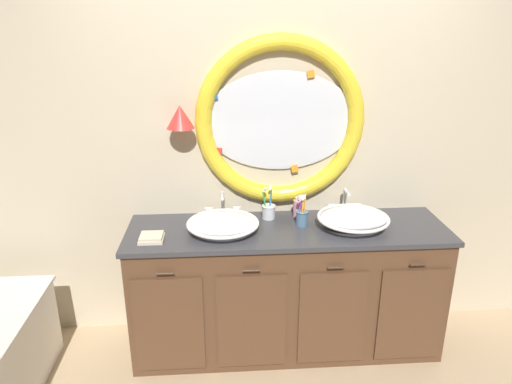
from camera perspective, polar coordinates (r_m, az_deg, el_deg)
ground_plane at (r=3.17m, az=2.75°, el=-20.71°), size 14.00×14.00×0.00m
back_wall_assembly at (r=3.08m, az=1.95°, el=5.91°), size 6.40×0.26×2.60m
vanity_counter at (r=3.15m, az=3.68°, el=-11.41°), size 1.99×0.59×0.86m
sink_basin_left at (r=2.88m, az=-4.02°, el=-3.81°), size 0.44×0.44×0.10m
sink_basin_right at (r=2.98m, az=11.66°, el=-3.11°), size 0.45×0.45×0.13m
faucet_set_left at (r=3.07m, az=-4.05°, el=-1.88°), size 0.24×0.13×0.18m
faucet_set_right at (r=3.17m, az=10.63°, el=-1.47°), size 0.23×0.12×0.18m
toothbrush_holder_left at (r=3.06m, az=1.52°, el=-2.29°), size 0.09×0.09×0.22m
toothbrush_holder_right at (r=2.97m, az=5.56°, el=-2.97°), size 0.08×0.08×0.20m
soap_dispenser at (r=3.08m, az=5.06°, el=-1.94°), size 0.06×0.07×0.15m
folded_hand_towel at (r=2.84m, az=-12.51°, el=-5.41°), size 0.14×0.14×0.04m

